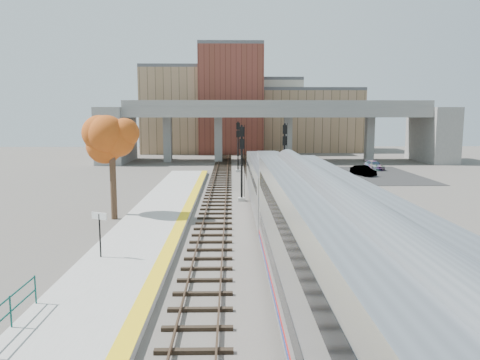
# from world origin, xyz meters

# --- Properties ---
(ground) EXTENTS (160.00, 160.00, 0.00)m
(ground) POSITION_xyz_m (0.00, 0.00, 0.00)
(ground) COLOR #47423D
(ground) RESTS_ON ground
(platform) EXTENTS (4.50, 60.00, 0.35)m
(platform) POSITION_xyz_m (-7.25, 0.00, 0.17)
(platform) COLOR #9E9E99
(platform) RESTS_ON ground
(yellow_strip) EXTENTS (0.70, 60.00, 0.01)m
(yellow_strip) POSITION_xyz_m (-5.35, 0.00, 0.35)
(yellow_strip) COLOR yellow
(yellow_strip) RESTS_ON platform
(tracks) EXTENTS (10.70, 95.00, 0.25)m
(tracks) POSITION_xyz_m (0.93, 12.50, 0.08)
(tracks) COLOR black
(tracks) RESTS_ON ground
(overpass) EXTENTS (54.00, 12.00, 9.50)m
(overpass) POSITION_xyz_m (4.92, 45.00, 5.81)
(overpass) COLOR slate
(overpass) RESTS_ON ground
(buildings_far) EXTENTS (43.00, 21.00, 20.60)m
(buildings_far) POSITION_xyz_m (1.26, 66.57, 7.88)
(buildings_far) COLOR #997859
(buildings_far) RESTS_ON ground
(parking_lot) EXTENTS (14.00, 18.00, 0.04)m
(parking_lot) POSITION_xyz_m (14.00, 28.00, 0.02)
(parking_lot) COLOR black
(parking_lot) RESTS_ON ground
(locomotive) EXTENTS (3.02, 19.05, 4.10)m
(locomotive) POSITION_xyz_m (1.00, 6.18, 2.28)
(locomotive) COLOR #A8AAB2
(locomotive) RESTS_ON ground
(coach) EXTENTS (3.03, 25.00, 5.00)m
(coach) POSITION_xyz_m (1.00, -16.42, 2.80)
(coach) COLOR #A8AAB2
(coach) RESTS_ON ground
(signal_mast_near) EXTENTS (0.60, 0.64, 6.56)m
(signal_mast_near) POSITION_xyz_m (-1.10, 10.76, 3.16)
(signal_mast_near) COLOR #9E9E99
(signal_mast_near) RESTS_ON ground
(signal_mast_mid) EXTENTS (0.60, 0.64, 6.62)m
(signal_mast_mid) POSITION_xyz_m (3.00, 14.61, 3.20)
(signal_mast_mid) COLOR #9E9E99
(signal_mast_mid) RESTS_ON ground
(signal_mast_far) EXTENTS (0.60, 0.64, 6.52)m
(signal_mast_far) POSITION_xyz_m (-1.10, 31.41, 3.13)
(signal_mast_far) COLOR #9E9E99
(signal_mast_far) RESTS_ON ground
(station_sign) EXTENTS (0.84, 0.42, 2.27)m
(station_sign) POSITION_xyz_m (-8.56, -6.20, 1.98)
(station_sign) COLOR black
(station_sign) RESTS_ON platform
(tree) EXTENTS (3.60, 3.60, 7.80)m
(tree) POSITION_xyz_m (-10.39, 4.00, 5.78)
(tree) COLOR #382619
(tree) RESTS_ON ground
(car_a) EXTENTS (1.82, 3.54, 1.15)m
(car_a) POSITION_xyz_m (10.68, 23.18, 0.62)
(car_a) COLOR #99999E
(car_a) RESTS_ON parking_lot
(car_b) EXTENTS (2.60, 3.91, 1.22)m
(car_b) POSITION_xyz_m (14.10, 27.20, 0.65)
(car_b) COLOR #99999E
(car_b) RESTS_ON parking_lot
(car_c) EXTENTS (2.15, 4.15, 1.15)m
(car_c) POSITION_xyz_m (17.37, 33.44, 0.62)
(car_c) COLOR #99999E
(car_c) RESTS_ON parking_lot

